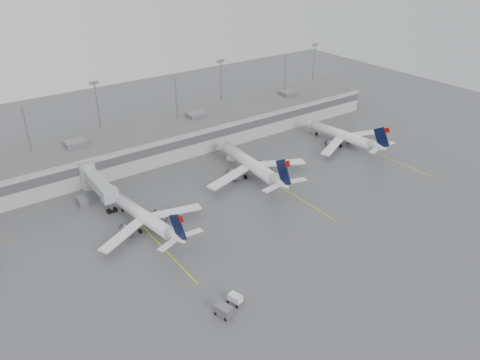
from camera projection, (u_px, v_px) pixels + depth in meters
ground at (287, 260)px, 89.22m from camera, size 260.00×260.00×0.00m
terminal at (150, 142)px, 128.81m from camera, size 152.00×17.00×9.45m
light_masts at (138, 109)px, 129.26m from camera, size 142.40×8.00×20.60m
jet_bridge_right at (94, 180)px, 109.62m from camera, size 4.00×17.20×7.00m
stand_markings at (218, 207)px, 106.42m from camera, size 105.25×40.00×0.01m
jet_mid_left at (146, 217)px, 97.29m from camera, size 24.52×27.67×8.99m
jet_mid_right at (252, 164)px, 118.32m from camera, size 28.74×32.30×10.44m
jet_far_right at (344, 136)px, 135.74m from camera, size 26.13×29.43×9.53m
baggage_tug at (235, 300)px, 78.56m from camera, size 2.34×3.00×1.70m
baggage_cart at (223, 311)px, 75.90m from camera, size 2.46×3.32×1.90m
gse_uld_b at (107, 193)px, 110.18m from camera, size 2.60×1.83×1.77m
gse_uld_c at (232, 156)px, 128.21m from camera, size 3.25×2.80×1.94m
gse_loader at (82, 201)px, 106.67m from camera, size 1.99×3.11×1.91m
cone_a at (3, 239)px, 94.54m from camera, size 0.42×0.42×0.67m
cone_b at (132, 204)px, 106.80m from camera, size 0.44×0.44×0.70m
cone_c at (220, 168)px, 123.06m from camera, size 0.39×0.39×0.61m
cone_d at (318, 139)px, 140.36m from camera, size 0.41×0.41×0.65m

